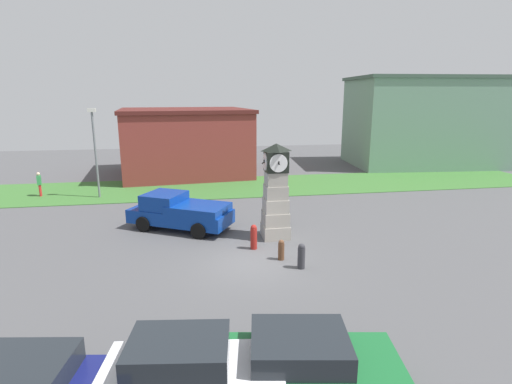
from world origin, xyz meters
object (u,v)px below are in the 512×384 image
bollard_far_row (301,256)px  street_lamp_near_road (95,147)px  clock_tower (276,195)px  bollard_near_tower (254,237)px  car_near_tower (189,370)px  car_by_building (308,362)px  pedestrian_by_cars (39,183)px  pickup_truck (180,212)px  bollard_mid_row (281,250)px

bollard_far_row → street_lamp_near_road: 17.26m
clock_tower → bollard_near_tower: 2.44m
street_lamp_near_road → car_near_tower: bearing=-73.3°
bollard_near_tower → car_by_building: 9.08m
car_near_tower → pedestrian_by_cars: bearing=115.7°
clock_tower → street_lamp_near_road: bearing=136.6°
car_by_building → pickup_truck: size_ratio=0.77×
pedestrian_by_cars → bollard_mid_row: bearing=-43.8°
bollard_far_row → car_near_tower: 7.96m
car_near_tower → pickup_truck: (-0.42, 12.40, 0.13)m
bollard_far_row → pickup_truck: pickup_truck is taller
car_by_building → bollard_near_tower: bearing=88.9°
bollard_far_row → street_lamp_near_road: (-10.49, 13.38, 2.96)m
bollard_mid_row → car_by_building: car_by_building is taller
car_near_tower → car_by_building: 2.75m
bollard_far_row → pedestrian_by_cars: 20.49m
pedestrian_by_cars → clock_tower: bearing=-36.7°
bollard_far_row → street_lamp_near_road: street_lamp_near_road is taller
bollard_near_tower → pickup_truck: (-3.34, 3.44, 0.35)m
clock_tower → pedestrian_by_cars: 17.88m
pickup_truck → bollard_near_tower: bearing=-45.8°
car_near_tower → pedestrian_by_cars: size_ratio=2.49×
clock_tower → bollard_far_row: clock_tower is taller
clock_tower → bollard_mid_row: clock_tower is taller
clock_tower → car_near_tower: size_ratio=1.09×
clock_tower → pickup_truck: 5.23m
bollard_near_tower → car_by_building: car_by_building is taller
bollard_mid_row → pickup_truck: (-4.30, 4.84, 0.48)m
bollard_near_tower → car_by_building: size_ratio=0.27×
bollard_near_tower → street_lamp_near_road: street_lamp_near_road is taller
bollard_mid_row → bollard_far_row: (0.60, -0.98, 0.08)m
bollard_mid_row → bollard_near_tower: bearing=124.3°
clock_tower → street_lamp_near_road: size_ratio=0.77×
bollard_mid_row → car_near_tower: 8.50m
bollard_near_tower → bollard_mid_row: (0.96, -1.40, -0.14)m
clock_tower → bollard_far_row: 4.08m
bollard_far_row → pickup_truck: 7.62m
car_near_tower → street_lamp_near_road: (-6.00, 19.96, 2.69)m
bollard_near_tower → bollard_mid_row: size_ratio=1.30×
bollard_near_tower → pedestrian_by_cars: pedestrian_by_cars is taller
pickup_truck → car_by_building: bearing=-75.8°
car_near_tower → street_lamp_near_road: street_lamp_near_road is taller
clock_tower → bollard_far_row: size_ratio=4.39×
clock_tower → pedestrian_by_cars: clock_tower is taller
bollard_near_tower → bollard_far_row: size_ratio=1.09×
clock_tower → street_lamp_near_road: street_lamp_near_road is taller
car_by_building → pedestrian_by_cars: (-12.84, 21.09, 0.22)m
bollard_near_tower → car_near_tower: size_ratio=0.27×
bollard_far_row → bollard_mid_row: bearing=121.6°
pickup_truck → car_near_tower: bearing=-88.1°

